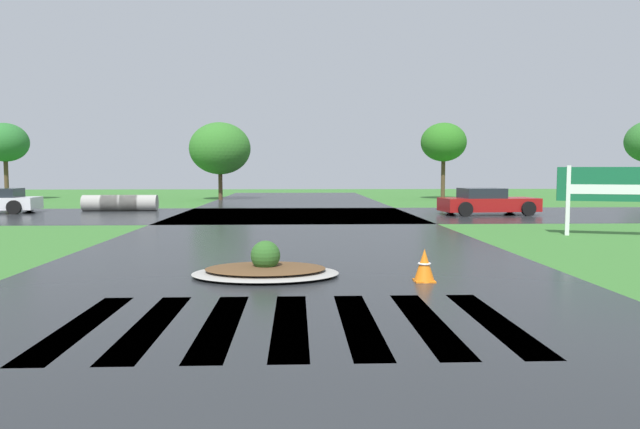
{
  "coord_description": "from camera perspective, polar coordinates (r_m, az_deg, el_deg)",
  "views": [
    {
      "loc": [
        0.09,
        -2.49,
        2.0
      ],
      "look_at": [
        0.68,
        12.24,
        0.89
      ],
      "focal_mm": 32.93,
      "sensor_mm": 36.0,
      "label": 1
    }
  ],
  "objects": [
    {
      "name": "asphalt_roadway",
      "position": [
        12.65,
        -2.67,
        -4.78
      ],
      "size": [
        10.64,
        80.0,
        0.01
      ],
      "primitive_type": "cube",
      "color": "#232628",
      "rests_on": "ground"
    },
    {
      "name": "asphalt_cross_road",
      "position": [
        26.42,
        -2.48,
        -0.03
      ],
      "size": [
        90.0,
        9.58,
        0.01
      ],
      "primitive_type": "cube",
      "color": "#232628",
      "rests_on": "ground"
    },
    {
      "name": "crosswalk_stripes",
      "position": [
        7.82,
        -2.91,
        -10.5
      ],
      "size": [
        5.85,
        3.29,
        0.01
      ],
      "color": "white",
      "rests_on": "ground"
    },
    {
      "name": "estate_billboard",
      "position": [
        19.74,
        26.39,
        2.34
      ],
      "size": [
        2.88,
        1.08,
        2.16
      ],
      "rotation": [
        0.0,
        0.0,
        2.8
      ],
      "color": "white",
      "rests_on": "ground"
    },
    {
      "name": "median_island",
      "position": [
        11.18,
        -5.31,
        -5.31
      ],
      "size": [
        2.78,
        1.97,
        0.68
      ],
      "color": "#9E9B93",
      "rests_on": "ground"
    },
    {
      "name": "car_blue_compact",
      "position": [
        27.52,
        15.94,
        1.15
      ],
      "size": [
        4.41,
        2.35,
        1.2
      ],
      "rotation": [
        0.0,
        0.0,
        0.09
      ],
      "color": "maroon",
      "rests_on": "ground"
    },
    {
      "name": "drainage_pipe_stack",
      "position": [
        30.6,
        -18.85,
        1.07
      ],
      "size": [
        3.62,
        0.88,
        0.79
      ],
      "color": "#9E9B93",
      "rests_on": "ground"
    },
    {
      "name": "traffic_cone",
      "position": [
        10.75,
        10.11,
        -4.94
      ],
      "size": [
        0.38,
        0.38,
        0.6
      ],
      "color": "orange",
      "rests_on": "ground"
    },
    {
      "name": "background_treeline",
      "position": [
        40.37,
        1.28,
        6.8
      ],
      "size": [
        47.74,
        4.14,
        5.51
      ],
      "color": "#4C3823",
      "rests_on": "ground"
    }
  ]
}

